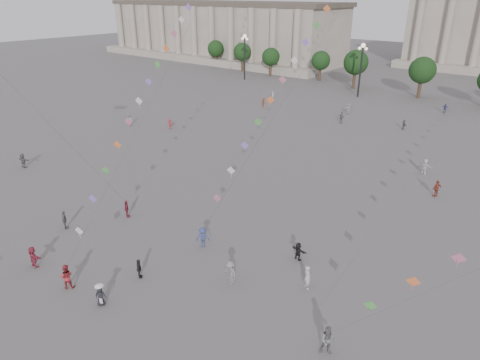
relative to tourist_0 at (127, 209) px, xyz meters
The scene contains 27 objects.
ground 12.42m from the tourist_0, 40.03° to the right, with size 360.00×360.00×0.00m, color #5A5754.
hall_west 108.31m from the tourist_0, 127.32° to the left, with size 84.00×26.22×17.20m.
tree_row 70.81m from the tourist_0, 82.28° to the left, with size 137.12×5.12×8.00m.
lamp_post_far_west 71.77m from the tourist_0, 119.79° to the left, with size 2.00×0.90×10.65m.
lamp_post_mid_west 62.61m from the tourist_0, 95.08° to the left, with size 2.00×0.90×10.65m.
person_crowd_0 61.23m from the tourist_0, 78.62° to the left, with size 0.98×0.41×1.67m, color navy.
person_crowd_1 31.59m from the tourist_0, 141.89° to the left, with size 0.88×0.68×1.80m, color #AEAEAA.
person_crowd_2 28.77m from the tourist_0, 129.81° to the left, with size 1.06×0.61×1.64m, color #9F2B31.
person_crowd_3 17.08m from the tourist_0, 14.76° to the left, with size 1.42×0.45×1.53m, color black.
person_crowd_4 48.62m from the tourist_0, 91.13° to the left, with size 1.72×0.55×1.86m, color beige.
person_crowd_6 14.36m from the tourist_0, ahead, with size 1.21×0.70×1.88m, color slate.
person_crowd_7 34.43m from the tourist_0, 57.47° to the left, with size 1.77×0.56×1.91m, color silver.
person_crowd_10 51.76m from the tourist_0, 109.78° to the left, with size 0.65×0.42×1.77m, color #B1B0AD.
person_crowd_12 46.39m from the tourist_0, 77.39° to the left, with size 1.44×0.46×1.55m, color #59595E.
person_crowd_13 19.06m from the tourist_0, ahead, with size 0.69×0.45×1.90m, color #B8B8B3.
person_crowd_16 42.33m from the tourist_0, 88.91° to the left, with size 1.12×0.46×1.90m, color slate.
person_crowd_17 45.35m from the tourist_0, 109.77° to the left, with size 1.12×0.64×1.73m, color brown.
person_crowd_18 31.86m from the tourist_0, 47.53° to the left, with size 1.09×0.45×1.86m, color maroon.
person_crowd_19 20.27m from the tourist_0, behind, with size 1.66×0.53×1.79m, color #5C5B5F.
tourist_0 is the anchor object (origin of this frame).
tourist_1 10.08m from the tourist_0, 31.85° to the right, with size 0.93×0.39×1.59m, color black.
tourist_2 9.71m from the tourist_0, 84.01° to the right, with size 1.65×0.52×1.78m, color #9A2A3F.
tourist_3 5.58m from the tourist_0, 117.17° to the right, with size 1.03×0.43×1.76m, color slate.
kite_flyer_0 10.88m from the tourist_0, 59.88° to the right, with size 0.95×0.74×1.95m, color #9D2A30.
kite_flyer_1 9.31m from the tourist_0, ahead, with size 1.18×0.68×1.83m, color navy.
kite_flyer_2 23.34m from the tourist_0, ahead, with size 0.94×0.73×1.94m, color slate.
hat_person 12.68m from the tourist_0, 44.96° to the right, with size 0.85×0.84×1.69m.
Camera 1 is at (21.88, -13.14, 19.87)m, focal length 32.00 mm.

